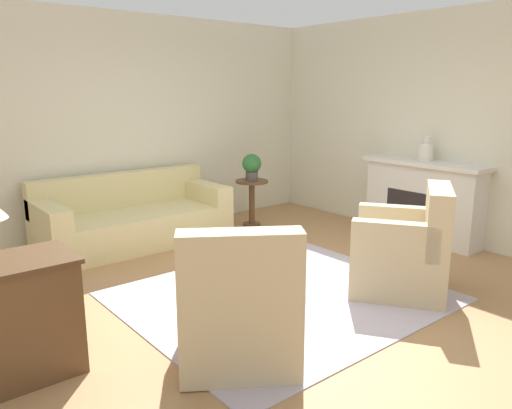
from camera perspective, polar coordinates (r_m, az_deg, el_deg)
The scene contains 12 objects.
ground_plane at distance 4.65m, azimuth 2.90°, elevation -10.50°, with size 16.00×16.00×0.00m, color #AD7F51.
wall_back at distance 6.74m, azimuth -14.04°, elevation 8.74°, with size 9.73×0.12×2.80m.
wall_right at distance 6.54m, azimuth 22.03°, elevation 8.07°, with size 0.12×9.55×2.80m.
rug at distance 4.65m, azimuth 2.90°, elevation -10.44°, with size 2.68×2.35×0.01m.
couch at distance 6.29m, azimuth -13.86°, elevation -1.69°, with size 2.26×0.96×0.84m.
armchair_left at distance 3.48m, azimuth -2.02°, elevation -11.96°, with size 1.11×1.12×1.00m.
armchair_right at distance 4.82m, azimuth 16.79°, elevation -5.30°, with size 1.11×1.12×1.00m.
ottoman_table at distance 4.72m, azimuth 0.99°, elevation -6.64°, with size 0.78×0.78×0.40m.
side_table at distance 6.90m, azimuth -0.48°, elevation 1.01°, with size 0.45×0.45×0.64m.
fireplace at distance 6.56m, azimuth 18.55°, elevation 0.63°, with size 0.44×1.57×1.00m.
vase_mantel_near at distance 6.46m, azimuth 18.86°, elevation 5.78°, with size 0.17×0.17×0.30m.
potted_plant_on_side_table at distance 6.83m, azimuth -0.49°, elevation 4.47°, with size 0.26×0.26×0.36m.
Camera 1 is at (-2.87, -3.16, 1.85)m, focal length 35.00 mm.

